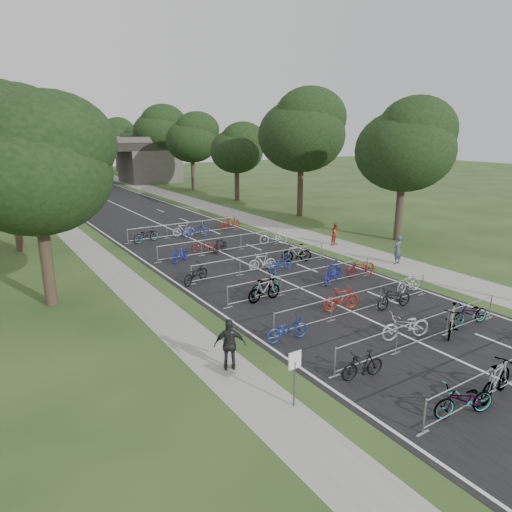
{
  "coord_description": "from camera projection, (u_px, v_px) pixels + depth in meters",
  "views": [
    {
      "loc": [
        -14.36,
        -6.61,
        8.15
      ],
      "look_at": [
        -0.66,
        14.66,
        1.1
      ],
      "focal_mm": 32.0,
      "sensor_mm": 36.0,
      "label": 1
    }
  ],
  "objects": [
    {
      "name": "bike_12",
      "position": [
        264.0,
        290.0,
        22.25
      ],
      "size": [
        1.95,
        0.66,
        1.15
      ],
      "primitive_type": "imported",
      "rotation": [
        0.0,
        0.0,
        1.63
      ],
      "color": "#ADAFB5",
      "rests_on": "ground"
    },
    {
      "name": "tree_right_3",
      "position": [
        193.0,
        139.0,
        62.06
      ],
      "size": [
        7.17,
        7.17,
        10.93
      ],
      "color": "#33261C",
      "rests_on": "ground"
    },
    {
      "name": "road",
      "position": [
        104.0,
        198.0,
        55.52
      ],
      "size": [
        11.0,
        140.0,
        0.01
      ],
      "primitive_type": "cube",
      "color": "black",
      "rests_on": "ground"
    },
    {
      "name": "sidewalk_left",
      "position": [
        36.0,
        204.0,
        51.6
      ],
      "size": [
        2.0,
        140.0,
        0.01
      ],
      "primitive_type": "cube",
      "color": "gray",
      "rests_on": "ground"
    },
    {
      "name": "bike_4",
      "position": [
        362.0,
        365.0,
        15.34
      ],
      "size": [
        1.71,
        0.74,
        1.0
      ],
      "primitive_type": "imported",
      "rotation": [
        0.0,
        0.0,
        4.55
      ],
      "color": "black",
      "rests_on": "ground"
    },
    {
      "name": "bike_1",
      "position": [
        496.0,
        381.0,
        14.15
      ],
      "size": [
        2.13,
        0.87,
        1.24
      ],
      "primitive_type": "imported",
      "rotation": [
        0.0,
        0.0,
        1.71
      ],
      "color": "#ADAFB5",
      "rests_on": "ground"
    },
    {
      "name": "bike_19",
      "position": [
        297.0,
        253.0,
        28.84
      ],
      "size": [
        2.0,
        1.24,
        1.17
      ],
      "primitive_type": "imported",
      "rotation": [
        0.0,
        0.0,
        4.33
      ],
      "color": "#ADAFB5",
      "rests_on": "ground"
    },
    {
      "name": "bike_14",
      "position": [
        333.0,
        272.0,
        24.84
      ],
      "size": [
        2.13,
        1.36,
        1.24
      ],
      "primitive_type": "imported",
      "rotation": [
        0.0,
        0.0,
        5.12
      ],
      "color": "navy",
      "rests_on": "ground"
    },
    {
      "name": "barrier_row_2",
      "position": [
        357.0,
        303.0,
        20.72
      ],
      "size": [
        9.7,
        0.08,
        1.1
      ],
      "color": "#ADAFB5",
      "rests_on": "ground"
    },
    {
      "name": "bike_8",
      "position": [
        287.0,
        329.0,
        18.1
      ],
      "size": [
        1.92,
        0.83,
        0.98
      ],
      "primitive_type": "imported",
      "rotation": [
        0.0,
        0.0,
        1.47
      ],
      "color": "navy",
      "rests_on": "ground"
    },
    {
      "name": "pedestrian_b",
      "position": [
        336.0,
        234.0,
        33.07
      ],
      "size": [
        0.93,
        0.82,
        1.62
      ],
      "primitive_type": "imported",
      "rotation": [
        0.0,
        0.0,
        0.31
      ],
      "color": "#9E3C22",
      "rests_on": "ground"
    },
    {
      "name": "bike_17",
      "position": [
        262.0,
        262.0,
        27.21
      ],
      "size": [
        1.8,
        0.83,
        1.05
      ],
      "primitive_type": "imported",
      "rotation": [
        0.0,
        0.0,
        4.51
      ],
      "color": "#B9B8C1",
      "rests_on": "ground"
    },
    {
      "name": "bike_10",
      "position": [
        394.0,
        298.0,
        21.32
      ],
      "size": [
        2.05,
        0.87,
        1.05
      ],
      "primitive_type": "imported",
      "rotation": [
        0.0,
        0.0,
        4.62
      ],
      "color": "black",
      "rests_on": "ground"
    },
    {
      "name": "barrier_row_6",
      "position": [
        185.0,
        229.0,
        35.94
      ],
      "size": [
        9.7,
        0.08,
        1.1
      ],
      "color": "#ADAFB5",
      "rests_on": "ground"
    },
    {
      "name": "bike_27",
      "position": [
        230.0,
        222.0,
        38.48
      ],
      "size": [
        1.87,
        0.56,
        1.12
      ],
      "primitive_type": "imported",
      "rotation": [
        0.0,
        0.0,
        1.59
      ],
      "color": "maroon",
      "rests_on": "ground"
    },
    {
      "name": "bike_7",
      "position": [
        471.0,
        314.0,
        19.57
      ],
      "size": [
        2.0,
        0.98,
        1.01
      ],
      "primitive_type": "imported",
      "rotation": [
        0.0,
        0.0,
        4.54
      ],
      "color": "#ADAFB5",
      "rests_on": "ground"
    },
    {
      "name": "bike_26",
      "position": [
        196.0,
        230.0,
        35.53
      ],
      "size": [
        2.24,
        1.04,
        1.13
      ],
      "primitive_type": "imported",
      "rotation": [
        0.0,
        0.0,
        1.43
      ],
      "color": "navy",
      "rests_on": "ground"
    },
    {
      "name": "bike_25",
      "position": [
        184.0,
        230.0,
        35.83
      ],
      "size": [
        1.81,
        0.79,
        1.05
      ],
      "primitive_type": "imported",
      "rotation": [
        0.0,
        0.0,
        4.54
      ],
      "color": "#A5A5AD",
      "rests_on": "ground"
    },
    {
      "name": "bike_5",
      "position": [
        406.0,
        326.0,
        18.2
      ],
      "size": [
        2.28,
        1.28,
        1.13
      ],
      "primitive_type": "imported",
      "rotation": [
        0.0,
        0.0,
        4.45
      ],
      "color": "silver",
      "rests_on": "ground"
    },
    {
      "name": "bike_13",
      "position": [
        265.0,
        285.0,
        23.06
      ],
      "size": [
        2.21,
        1.29,
        1.1
      ],
      "primitive_type": "imported",
      "rotation": [
        0.0,
        0.0,
        1.86
      ],
      "color": "#ADAFB5",
      "rests_on": "ground"
    },
    {
      "name": "tree_right_5",
      "position": [
        136.0,
        142.0,
        81.76
      ],
      "size": [
        6.16,
        6.16,
        9.39
      ],
      "color": "#33261C",
      "rests_on": "ground"
    },
    {
      "name": "bike_0",
      "position": [
        464.0,
        400.0,
        13.28
      ],
      "size": [
        2.12,
        1.24,
        1.05
      ],
      "primitive_type": "imported",
      "rotation": [
        0.0,
        0.0,
        4.42
      ],
      "color": "#ADAFB5",
      "rests_on": "ground"
    },
    {
      "name": "overpass_bridge",
      "position": [
        74.0,
        162.0,
        66.72
      ],
      "size": [
        31.0,
        8.0,
        7.05
      ],
      "color": "#4A4742",
      "rests_on": "ground"
    },
    {
      "name": "pedestrian_a",
      "position": [
        397.0,
        250.0,
        28.36
      ],
      "size": [
        0.72,
        0.53,
        1.81
      ],
      "primitive_type": "imported",
      "rotation": [
        0.0,
        0.0,
        3.29
      ],
      "color": "#364151",
      "rests_on": "ground"
    },
    {
      "name": "bike_15",
      "position": [
        361.0,
        267.0,
        26.04
      ],
      "size": [
        2.1,
        0.76,
        1.09
      ],
      "primitive_type": "imported",
      "rotation": [
        0.0,
        0.0,
        4.69
      ],
      "color": "maroon",
      "rests_on": "ground"
    },
    {
      "name": "barrier_row_4",
      "position": [
        262.0,
        262.0,
        27.03
      ],
      "size": [
        9.7,
        0.08,
        1.1
      ],
      "color": "#ADAFB5",
      "rests_on": "ground"
    },
    {
      "name": "tree_right_6",
      "position": [
        116.0,
        136.0,
        91.21
      ],
      "size": [
        7.17,
        7.17,
        10.93
      ],
      "color": "#33261C",
      "rests_on": "ground"
    },
    {
      "name": "park_sign",
      "position": [
        295.0,
        369.0,
        13.57
      ],
      "size": [
        0.45,
        0.06,
        1.83
      ],
      "color": "#4C4C51",
      "rests_on": "ground"
    },
    {
      "name": "bike_6",
      "position": [
        452.0,
        321.0,
        18.57
      ],
      "size": [
        2.12,
        1.55,
        1.26
      ],
      "primitive_type": "imported",
      "rotation": [
        0.0,
        0.0,
        5.23
      ],
      "color": "#ADAFB5",
      "rests_on": "ground"
    },
    {
      "name": "barrier_row_5",
      "position": [
        222.0,
        245.0,
        31.08
      ],
      "size": [
        9.7,
        0.08,
        1.1
      ],
      "color": "#ADAFB5",
      "rests_on": "ground"
    },
    {
      "name": "sidewalk_right",
      "position": [
        166.0,
        194.0,
        59.69
      ],
      "size": [
        3.0,
        140.0,
        0.01
      ],
      "primitive_type": "cube",
      "color": "gray",
      "rests_on": "ground"
    },
    {
      "name": "bike_9",
      "position": [
        341.0,
        299.0,
        21.09
      ],
      "size": [
        1.96,
        0.89,
        1.14
      ],
      "primitive_type": "imported",
      "rotation": [
        0.0,
        0.0,
        1.38
      ],
      "color": "maroon",
      "rests_on": "ground"
    },
    {
      "name": "bike_24",
      "position": [
        146.0,
        235.0,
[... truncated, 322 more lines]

